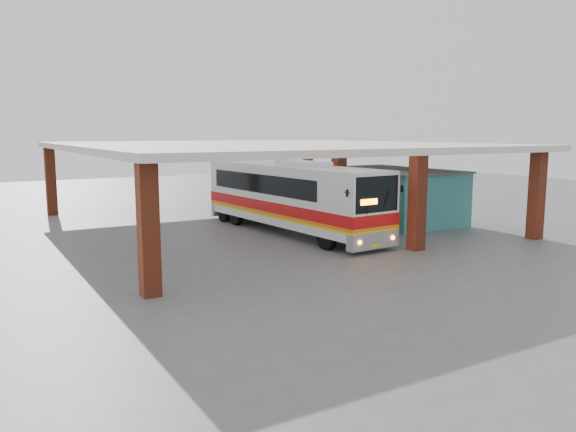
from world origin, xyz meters
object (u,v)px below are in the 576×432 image
Objects in this scene: motorcycle at (369,231)px; red_chair at (331,215)px; coach_bus at (291,197)px; pedestrian at (379,228)px.

red_chair is at bearing 5.08° from motorcycle.
pedestrian is at bearing -72.13° from coach_bus.
coach_bus is 7.35× the size of motorcycle.
coach_bus is 17.94× the size of red_chair.
coach_bus is at bearing 53.21° from motorcycle.
coach_bus is at bearing -90.91° from pedestrian.
motorcycle is at bearing -126.05° from pedestrian.
coach_bus is 5.34m from pedestrian.
pedestrian is 2.18× the size of red_chair.
motorcycle is 2.44× the size of red_chair.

